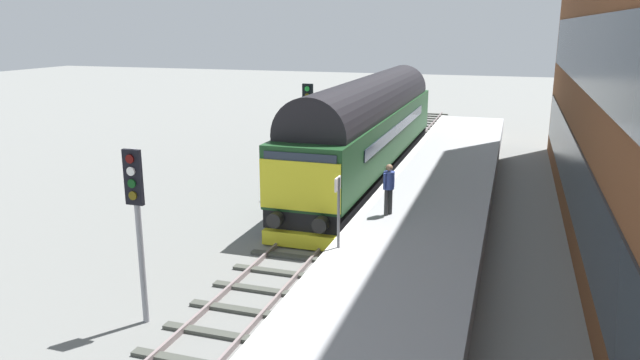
% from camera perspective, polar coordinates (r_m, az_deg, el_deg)
% --- Properties ---
extents(ground_plane, '(140.00, 140.00, 0.00)m').
position_cam_1_polar(ground_plane, '(20.37, -0.45, -5.02)').
color(ground_plane, slate).
rests_on(ground_plane, ground).
extents(track_main, '(2.50, 60.00, 0.15)m').
position_cam_1_polar(track_main, '(20.36, -0.45, -4.88)').
color(track_main, gray).
rests_on(track_main, ground).
extents(station_platform, '(4.00, 44.00, 1.01)m').
position_cam_1_polar(station_platform, '(19.43, 9.69, -4.66)').
color(station_platform, '#98999C').
rests_on(station_platform, ground).
extents(diesel_locomotive, '(2.74, 18.67, 4.68)m').
position_cam_1_polar(diesel_locomotive, '(26.87, 4.71, 5.20)').
color(diesel_locomotive, black).
rests_on(diesel_locomotive, ground).
extents(signal_post_near, '(0.44, 0.22, 4.20)m').
position_cam_1_polar(signal_post_near, '(14.08, -17.17, -2.94)').
color(signal_post_near, gray).
rests_on(signal_post_near, ground).
extents(signal_post_mid, '(0.44, 0.22, 4.59)m').
position_cam_1_polar(signal_post_mid, '(24.39, -1.15, 5.39)').
color(signal_post_mid, gray).
rests_on(signal_post_mid, ground).
extents(platform_number_sign, '(0.10, 0.44, 1.96)m').
position_cam_1_polar(platform_number_sign, '(15.80, 1.76, -2.06)').
color(platform_number_sign, slate).
rests_on(platform_number_sign, station_platform).
extents(waiting_passenger, '(0.46, 0.46, 1.64)m').
position_cam_1_polar(waiting_passenger, '(18.81, 6.62, -0.44)').
color(waiting_passenger, '#303031').
rests_on(waiting_passenger, station_platform).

